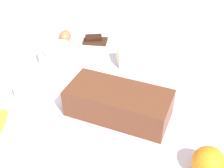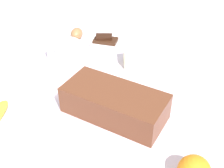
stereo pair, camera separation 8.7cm
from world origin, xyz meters
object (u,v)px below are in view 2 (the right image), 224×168
loaf_pan (115,103)px  sugar_bowl (66,49)px  egg_near_butter (77,34)px  chocolate_plate (105,42)px  flour_bowl (38,79)px  butter_block (137,58)px

loaf_pan → sugar_bowl: (0.27, -0.25, -0.01)m
egg_near_butter → chocolate_plate: size_ratio=0.48×
flour_bowl → egg_near_butter: 0.33m
sugar_bowl → chocolate_plate: bearing=-129.1°
egg_near_butter → chocolate_plate: 0.12m
butter_block → chocolate_plate: butter_block is taller
butter_block → chocolate_plate: size_ratio=0.69×
loaf_pan → chocolate_plate: size_ratio=2.30×
loaf_pan → flour_bowl: 0.27m
flour_bowl → egg_near_butter: size_ratio=2.11×
sugar_bowl → butter_block: bearing=-175.7°
loaf_pan → flour_bowl: bearing=0.9°
flour_bowl → butter_block: size_ratio=1.46×
loaf_pan → chocolate_plate: bearing=-55.8°
chocolate_plate → butter_block: bearing=144.9°
flour_bowl → chocolate_plate: (-0.10, -0.33, -0.02)m
loaf_pan → butter_block: loaf_pan is taller
loaf_pan → chocolate_plate: (0.16, -0.38, -0.03)m
butter_block → egg_near_butter: size_ratio=1.44×
butter_block → loaf_pan: bearing=91.5°
butter_block → chocolate_plate: 0.19m
sugar_bowl → egg_near_butter: bearing=-82.1°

